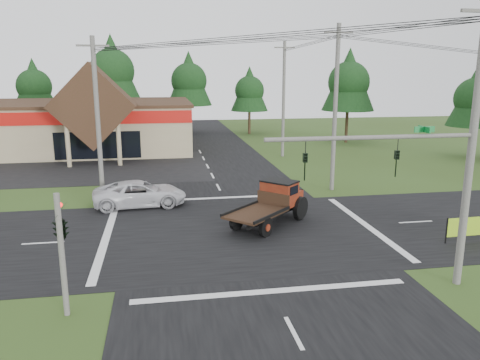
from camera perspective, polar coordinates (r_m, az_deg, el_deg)
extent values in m
plane|color=#324719|center=(24.96, 0.18, -6.38)|extent=(120.00, 120.00, 0.00)
cube|color=black|center=(24.96, 0.18, -6.36)|extent=(12.00, 120.00, 0.02)
cube|color=black|center=(24.96, 0.18, -6.36)|extent=(120.00, 12.00, 0.02)
cube|color=black|center=(44.15, -22.51, 1.21)|extent=(28.00, 14.00, 0.02)
cube|color=tan|center=(54.84, -22.32, 5.99)|extent=(30.00, 15.00, 5.00)
cube|color=#3A2A17|center=(54.63, -22.55, 8.64)|extent=(30.40, 15.40, 0.30)
cube|color=#9B100B|center=(47.39, -24.41, 6.79)|extent=(30.00, 0.12, 1.20)
cube|color=#3A2A17|center=(45.20, -17.41, 8.63)|extent=(7.78, 4.00, 7.78)
cylinder|color=tan|center=(44.22, -20.24, 4.03)|extent=(0.40, 0.40, 4.00)
cylinder|color=tan|center=(43.62, -14.54, 4.31)|extent=(0.40, 0.40, 4.00)
cube|color=black|center=(46.57, -16.94, 4.06)|extent=(8.00, 0.08, 2.60)
cylinder|color=#595651|center=(20.05, 25.82, -2.14)|extent=(0.24, 0.24, 7.00)
cylinder|color=#595651|center=(17.56, 15.87, 5.02)|extent=(8.00, 0.16, 0.16)
imported|color=black|center=(18.16, 18.53, 1.89)|extent=(0.16, 0.20, 1.00)
imported|color=black|center=(16.81, 7.93, 1.60)|extent=(0.16, 0.20, 1.00)
cube|color=#0C6626|center=(18.47, 21.56, 5.76)|extent=(0.80, 0.04, 0.22)
cylinder|color=#595651|center=(17.20, -20.88, -8.63)|extent=(0.20, 0.20, 4.40)
imported|color=black|center=(16.92, -21.17, -3.64)|extent=(0.53, 2.48, 1.00)
sphere|color=#FF0C0C|center=(17.00, -21.13, -2.85)|extent=(0.18, 0.18, 0.18)
cylinder|color=#595651|center=(19.67, 26.39, 3.50)|extent=(0.30, 0.30, 11.00)
cylinder|color=#595651|center=(31.60, -16.95, 6.93)|extent=(0.30, 0.30, 10.50)
cube|color=#595651|center=(31.50, -17.53, 15.36)|extent=(2.00, 0.12, 0.12)
cylinder|color=#595651|center=(33.53, 11.53, 8.41)|extent=(0.30, 0.30, 11.50)
cube|color=#595651|center=(33.54, 11.94, 17.21)|extent=(2.00, 0.12, 0.12)
cylinder|color=#595651|center=(46.85, 5.33, 9.67)|extent=(0.30, 0.30, 11.20)
cube|color=#595651|center=(46.83, 5.46, 15.78)|extent=(2.00, 0.12, 0.12)
cylinder|color=#332316|center=(67.45, -23.44, 6.39)|extent=(0.36, 0.36, 3.50)
cone|color=black|center=(67.15, -23.83, 10.66)|extent=(5.60, 5.60, 6.60)
sphere|color=black|center=(67.16, -23.80, 10.41)|extent=(4.40, 4.40, 4.40)
cylinder|color=#332316|center=(64.76, -15.01, 7.25)|extent=(0.36, 0.36, 4.55)
cone|color=black|center=(64.48, -15.35, 13.05)|extent=(7.28, 7.28, 8.58)
sphere|color=black|center=(64.48, -15.33, 12.71)|extent=(5.72, 5.72, 5.72)
cylinder|color=#332316|center=(65.64, -6.12, 7.38)|extent=(0.36, 0.36, 3.85)
cone|color=black|center=(65.33, -6.24, 12.23)|extent=(6.16, 6.16, 7.26)
sphere|color=black|center=(65.34, -6.23, 11.94)|extent=(4.84, 4.84, 4.84)
cylinder|color=#332316|center=(64.68, 1.14, 7.05)|extent=(0.36, 0.36, 3.15)
cone|color=black|center=(64.37, 1.16, 11.08)|extent=(5.04, 5.04, 5.94)
sphere|color=black|center=(64.38, 1.16, 10.84)|extent=(3.96, 3.96, 3.96)
cylinder|color=#332316|center=(57.93, 12.86, 6.38)|extent=(0.36, 0.36, 3.85)
cone|color=black|center=(57.58, 13.14, 11.88)|extent=(6.16, 6.16, 7.26)
sphere|color=black|center=(57.59, 13.12, 11.55)|extent=(4.84, 4.84, 4.84)
cylinder|color=#332316|center=(51.42, 26.28, 4.17)|extent=(0.36, 0.36, 3.15)
cone|color=black|center=(51.02, 26.80, 9.21)|extent=(5.04, 5.04, 5.94)
sphere|color=black|center=(51.03, 26.76, 8.91)|extent=(3.96, 3.96, 3.96)
imported|color=silver|center=(30.22, -12.09, -1.64)|extent=(5.94, 3.08, 1.60)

